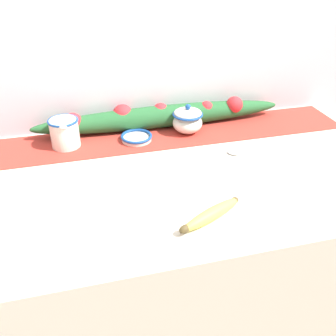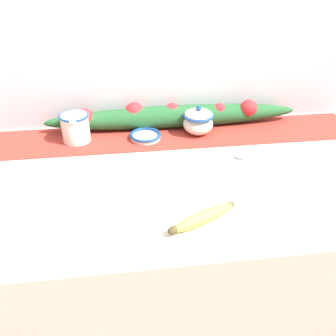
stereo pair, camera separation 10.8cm
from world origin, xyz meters
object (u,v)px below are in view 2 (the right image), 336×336
small_dish (146,136)px  banana (203,217)px  cream_pitcher (75,127)px  sugar_bowl (198,121)px  spoon (237,156)px

small_dish → banana: 0.49m
cream_pitcher → small_dish: bearing=-4.3°
sugar_bowl → banana: bearing=-100.0°
cream_pitcher → banana: size_ratio=0.61×
cream_pitcher → small_dish: (0.24, -0.02, -0.04)m
small_dish → spoon: bearing=-30.3°
cream_pitcher → banana: (0.35, -0.50, -0.04)m
cream_pitcher → banana: cream_pitcher is taller
banana → spoon: size_ratio=1.40×
sugar_bowl → spoon: 0.21m
banana → spoon: bearing=59.4°
sugar_bowl → small_dish: sugar_bowl is taller
cream_pitcher → sugar_bowl: size_ratio=1.08×
sugar_bowl → cream_pitcher: bearing=179.8°
cream_pitcher → small_dish: size_ratio=1.07×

